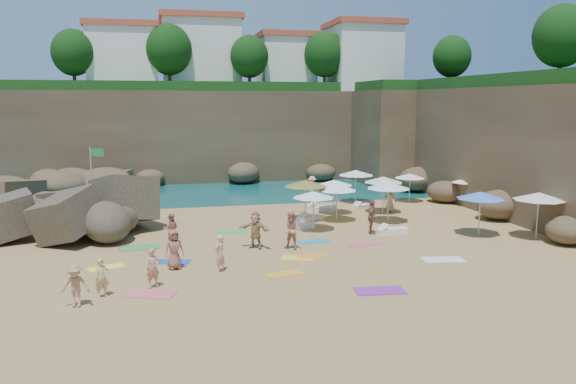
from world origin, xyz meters
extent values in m
plane|color=tan|center=(0.00, 0.00, 0.00)|extent=(120.00, 120.00, 0.00)
plane|color=#0C4751|center=(0.00, 30.00, 0.00)|extent=(120.00, 120.00, 0.00)
cube|color=brown|center=(2.00, 25.00, 4.00)|extent=(44.00, 8.00, 8.00)
cube|color=brown|center=(19.00, 8.00, 4.00)|extent=(8.00, 30.00, 8.00)
cube|color=brown|center=(17.00, 20.00, 4.00)|extent=(10.00, 12.00, 8.00)
cube|color=white|center=(-8.00, 26.00, 10.75)|extent=(6.00, 5.00, 5.50)
cube|color=#B2472D|center=(-8.00, 26.00, 13.75)|extent=(6.48, 5.40, 0.50)
cube|color=white|center=(-1.00, 27.00, 11.25)|extent=(7.00, 6.00, 6.50)
cube|color=#B2472D|center=(-1.00, 27.00, 14.75)|extent=(7.56, 6.48, 0.50)
cube|color=white|center=(7.00, 26.00, 10.50)|extent=(5.00, 5.00, 5.00)
cube|color=#B2472D|center=(7.00, 26.00, 13.25)|extent=(5.40, 5.40, 0.50)
cube|color=white|center=(14.00, 24.00, 11.00)|extent=(6.00, 6.00, 6.00)
cube|color=#B2472D|center=(14.00, 24.00, 14.25)|extent=(6.48, 6.48, 0.50)
sphere|color=#11380F|center=(-12.00, 24.00, 11.20)|extent=(3.60, 3.60, 3.60)
sphere|color=#11380F|center=(-4.00, 24.00, 11.60)|extent=(4.05, 4.05, 4.05)
sphere|color=#11380F|center=(3.00, 23.00, 11.04)|extent=(3.42, 3.42, 3.42)
sphere|color=#11380F|center=(10.00, 23.00, 11.36)|extent=(3.78, 3.78, 3.78)
sphere|color=#11380F|center=(19.00, 16.00, 10.80)|extent=(3.15, 3.15, 3.15)
sphere|color=#11380F|center=(20.00, 4.00, 11.20)|extent=(3.60, 3.60, 3.60)
cylinder|color=white|center=(-18.00, 30.00, 3.00)|extent=(0.10, 0.10, 6.00)
cylinder|color=white|center=(-16.50, 30.00, 3.00)|extent=(0.10, 0.10, 6.00)
cylinder|color=white|center=(-15.00, 30.00, 3.00)|extent=(0.10, 0.10, 6.00)
cylinder|color=silver|center=(-9.30, 8.97, 2.15)|extent=(0.09, 0.09, 4.29)
cube|color=#238E41|center=(-8.88, 8.97, 3.95)|extent=(0.75, 0.05, 0.48)
cylinder|color=silver|center=(5.65, 5.80, 1.04)|extent=(0.06, 0.06, 2.07)
cone|color=white|center=(5.65, 5.80, 2.02)|extent=(2.33, 2.33, 0.35)
cylinder|color=silver|center=(8.31, 9.25, 1.10)|extent=(0.06, 0.06, 2.20)
cone|color=white|center=(8.31, 9.25, 2.15)|extent=(2.47, 2.47, 0.38)
cylinder|color=silver|center=(8.78, 5.38, 1.12)|extent=(0.07, 0.07, 2.23)
cone|color=silver|center=(8.78, 5.38, 2.18)|extent=(2.51, 2.51, 0.38)
cylinder|color=silver|center=(12.17, 8.72, 0.96)|extent=(0.06, 0.06, 1.93)
cone|color=white|center=(12.17, 8.72, 1.88)|extent=(2.16, 2.16, 0.33)
cylinder|color=silver|center=(15.38, 6.59, 0.90)|extent=(0.05, 0.05, 1.80)
cone|color=white|center=(15.38, 6.59, 1.76)|extent=(2.02, 2.02, 0.31)
cylinder|color=silver|center=(3.11, 1.57, 1.05)|extent=(0.06, 0.06, 2.09)
cone|color=white|center=(3.11, 1.57, 2.04)|extent=(2.35, 2.35, 0.36)
cylinder|color=silver|center=(3.37, 4.26, 1.17)|extent=(0.07, 0.07, 2.34)
cone|color=#C44A22|center=(3.37, 4.26, 2.28)|extent=(2.62, 2.62, 0.40)
cylinder|color=silver|center=(5.12, 3.65, 1.05)|extent=(0.06, 0.06, 2.11)
cone|color=white|center=(5.12, 3.65, 2.06)|extent=(2.36, 2.36, 0.36)
cylinder|color=silver|center=(7.98, 2.66, 1.14)|extent=(0.07, 0.07, 2.29)
cone|color=white|center=(7.98, 2.66, 2.23)|extent=(2.57, 2.57, 0.39)
cylinder|color=silver|center=(11.45, -1.48, 1.13)|extent=(0.07, 0.07, 2.25)
cone|color=#4178DF|center=(11.45, -1.48, 2.20)|extent=(2.53, 2.53, 0.38)
cylinder|color=silver|center=(14.03, -2.76, 1.16)|extent=(0.07, 0.07, 2.32)
cone|color=silver|center=(14.03, -2.76, 2.26)|extent=(2.60, 2.60, 0.40)
cube|color=white|center=(3.67, 4.31, 0.13)|extent=(1.74, 1.14, 0.26)
cube|color=silver|center=(5.07, 6.93, 0.13)|extent=(1.78, 1.18, 0.26)
cube|color=silver|center=(8.07, 7.27, 0.12)|extent=(1.58, 1.27, 0.24)
cube|color=white|center=(7.16, 0.04, 0.14)|extent=(1.82, 0.84, 0.27)
cube|color=white|center=(5.26, 7.21, 0.15)|extent=(1.93, 0.70, 0.30)
cube|color=white|center=(2.64, 2.22, 0.13)|extent=(1.66, 1.29, 0.25)
cube|color=blue|center=(-4.62, -2.96, 0.01)|extent=(1.61, 1.09, 0.03)
cube|color=#E65972|center=(-5.55, -7.12, 0.02)|extent=(1.99, 1.49, 0.03)
cube|color=#FFA228|center=(-0.18, -5.79, 0.01)|extent=(1.59, 1.09, 0.03)
cube|color=green|center=(-6.15, -0.12, 0.02)|extent=(2.05, 1.28, 0.03)
cube|color=#F3FF43|center=(-7.49, -3.17, 0.01)|extent=(1.68, 1.22, 0.03)
cube|color=purple|center=(2.94, -8.65, 0.02)|extent=(1.99, 1.16, 0.03)
cube|color=red|center=(-6.19, -0.11, 0.02)|extent=(1.96, 1.24, 0.03)
cube|color=#248BC0|center=(2.50, -0.77, 0.01)|extent=(1.66, 0.95, 0.03)
cube|color=#DA556A|center=(4.77, -1.88, 0.01)|extent=(1.76, 1.06, 0.03)
cube|color=orange|center=(1.68, -3.43, 0.01)|extent=(1.50, 0.78, 0.03)
cube|color=green|center=(-1.32, 2.41, 0.01)|extent=(1.76, 1.24, 0.03)
cube|color=#FFE943|center=(0.99, -3.55, 0.01)|extent=(1.64, 1.23, 0.03)
cube|color=white|center=(7.34, -5.31, 0.02)|extent=(1.95, 1.18, 0.03)
imported|color=tan|center=(-7.27, -6.99, 0.73)|extent=(0.64, 0.57, 1.46)
imported|color=#AD7156|center=(-4.64, 0.18, 0.80)|extent=(0.85, 0.69, 1.61)
imported|color=tan|center=(5.53, 10.72, 0.90)|extent=(1.26, 0.96, 1.80)
imported|color=#8E5747|center=(6.01, 0.19, 0.93)|extent=(0.93, 1.18, 1.87)
imported|color=tan|center=(9.42, 5.72, 0.81)|extent=(0.89, 0.70, 1.61)
imported|color=tan|center=(-9.48, 10.50, 0.97)|extent=(1.86, 0.85, 1.94)
imported|color=#E5AC82|center=(-2.72, -4.80, 0.79)|extent=(0.67, 0.68, 1.59)
imported|color=tan|center=(-8.07, -7.86, 0.20)|extent=(1.17, 1.62, 0.40)
imported|color=brown|center=(-4.59, -4.06, 0.22)|extent=(1.26, 1.84, 0.45)
imported|color=tan|center=(-0.63, -1.42, 0.24)|extent=(2.41, 2.44, 0.48)
imported|color=tan|center=(-5.45, -6.33, 0.18)|extent=(1.13, 1.60, 0.36)
imported|color=tan|center=(1.05, -2.02, 0.35)|extent=(1.85, 1.98, 0.69)
camera|label=1|loc=(-4.99, -27.78, 7.14)|focal=35.00mm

